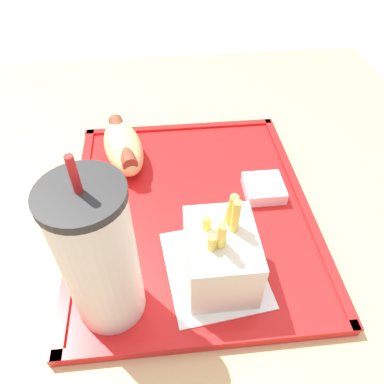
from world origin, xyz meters
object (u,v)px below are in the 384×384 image
object	(u,v)px
hot_dog_far	(123,146)
fries_carton	(221,256)
sauce_cup_mayo	(264,188)
soda_cup	(99,257)

from	to	relation	value
hot_dog_far	fries_carton	world-z (taller)	fries_carton
sauce_cup_mayo	fries_carton	bearing A→B (deg)	147.25
fries_carton	soda_cup	bearing A→B (deg)	100.80
soda_cup	sauce_cup_mayo	world-z (taller)	soda_cup
soda_cup	sauce_cup_mayo	xyz separation A→B (m)	(0.15, -0.21, -0.08)
hot_dog_far	fries_carton	size ratio (longest dim) A/B	1.17
hot_dog_far	fries_carton	xyz separation A→B (m)	(-0.22, -0.11, 0.01)
hot_dog_far	soda_cup	bearing A→B (deg)	178.20
fries_carton	sauce_cup_mayo	xyz separation A→B (m)	(0.13, -0.08, -0.03)
soda_cup	sauce_cup_mayo	distance (m)	0.27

